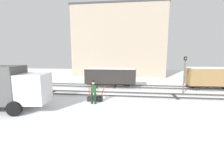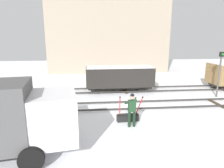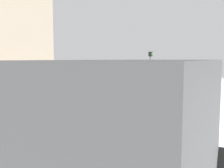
% 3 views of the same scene
% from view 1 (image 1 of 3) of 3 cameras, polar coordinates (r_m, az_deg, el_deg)
% --- Properties ---
extents(ground_plane, '(60.00, 60.00, 0.00)m').
position_cam_1_polar(ground_plane, '(15.61, -0.74, -3.77)').
color(ground_plane, white).
extents(track_main_line, '(44.00, 1.94, 0.18)m').
position_cam_1_polar(track_main_line, '(15.58, -0.74, -3.37)').
color(track_main_line, '#2D2B28').
rests_on(track_main_line, ground_plane).
extents(track_siding_near, '(44.00, 1.94, 0.18)m').
position_cam_1_polar(track_siding_near, '(19.61, 0.97, -0.69)').
color(track_siding_near, '#2D2B28').
rests_on(track_siding_near, ground_plane).
extents(switch_lever_frame, '(1.51, 0.45, 1.45)m').
position_cam_1_polar(switch_lever_frame, '(13.53, -5.77, -4.84)').
color(switch_lever_frame, black).
rests_on(switch_lever_frame, ground_plane).
extents(rail_worker, '(0.57, 0.67, 1.80)m').
position_cam_1_polar(rail_worker, '(12.66, -6.31, -2.23)').
color(rail_worker, black).
rests_on(rail_worker, ground_plane).
extents(signal_post, '(0.24, 0.32, 3.54)m').
position_cam_1_polar(signal_post, '(17.40, 23.45, 4.13)').
color(signal_post, '#4C4C4C').
rests_on(signal_post, ground_plane).
extents(apartment_building, '(16.33, 5.17, 12.25)m').
position_cam_1_polar(apartment_building, '(30.97, 2.36, 14.25)').
color(apartment_building, gray).
rests_on(apartment_building, ground_plane).
extents(freight_car_near_switch, '(5.17, 2.38, 2.37)m').
position_cam_1_polar(freight_car_near_switch, '(21.04, 30.78, 2.12)').
color(freight_car_near_switch, '#2D2B28').
rests_on(freight_car_near_switch, ground_plane).
extents(freight_car_back_track, '(5.77, 2.05, 2.18)m').
position_cam_1_polar(freight_car_back_track, '(19.49, -0.44, 2.70)').
color(freight_car_back_track, '#2D2B28').
rests_on(freight_car_back_track, ground_plane).
extents(perched_bird_roof_left, '(0.23, 0.28, 0.13)m').
position_cam_1_polar(perched_bird_roof_left, '(30.11, 0.72, 26.39)').
color(perched_bird_roof_left, '#333338').
rests_on(perched_bird_roof_left, apartment_building).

